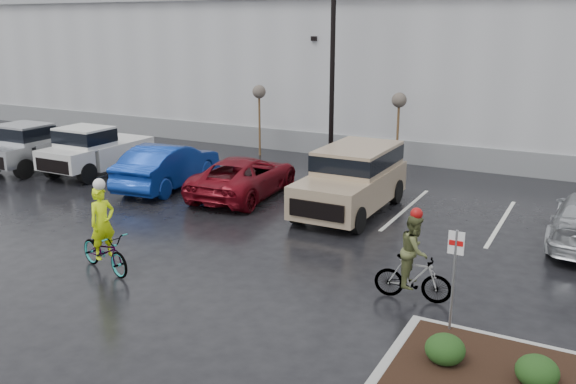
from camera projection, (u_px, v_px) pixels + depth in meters
The scene contains 16 objects.
ground at pixel (273, 301), 13.35m from camera, with size 120.00×120.00×0.00m, color black.
warehouse at pixel (483, 68), 31.08m from camera, with size 60.50×15.50×7.20m.
wooded_ridge at pixel (537, 58), 50.82m from camera, with size 80.00×25.00×6.00m, color #263A18.
lamppost at pixel (333, 28), 23.84m from camera, with size 0.50×1.00×9.22m.
sapling_west at pixel (259, 96), 27.29m from camera, with size 0.60×0.60×3.20m.
sapling_mid at pixel (399, 104), 24.35m from camera, with size 0.60×0.60×3.20m.
shrub_a at pixel (445, 349), 10.58m from camera, with size 0.70×0.70×0.52m, color #163613.
shrub_b at pixel (537, 372), 9.90m from camera, with size 0.70×0.70×0.52m, color #163613.
fire_lane_sign at pixel (454, 270), 11.42m from camera, with size 0.30×0.05×2.20m.
pickup_silver at pixel (43, 144), 25.46m from camera, with size 2.10×5.20×1.96m, color #B2B5BB, non-canonical shape.
pickup_white at pixel (103, 148), 24.73m from camera, with size 2.10×5.20×1.96m, color silver, non-canonical shape.
car_blue at pixel (168, 165), 22.42m from camera, with size 1.72×4.94×1.63m, color navy.
car_red at pixel (244, 176), 21.28m from camera, with size 2.32×5.04×1.40m, color maroon.
suv_tan at pixel (351, 181), 19.33m from camera, with size 2.20×5.10×2.06m, color tan, non-canonical shape.
cyclist_hivis at pixel (104, 243), 14.80m from camera, with size 2.04×1.15×2.34m.
cyclist_olive at pixel (413, 266), 13.21m from camera, with size 1.67×0.82×2.12m.
Camera 1 is at (6.02, -10.63, 5.89)m, focal length 38.00 mm.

